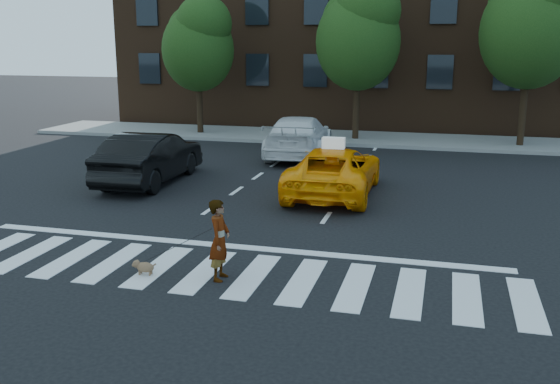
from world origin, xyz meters
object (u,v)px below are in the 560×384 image
at_px(tree_right, 532,20).
at_px(dog, 143,267).
at_px(black_sedan, 150,158).
at_px(woman, 220,240).
at_px(taxi, 334,171).
at_px(white_suv, 299,136).
at_px(tree_mid, 359,31).
at_px(tree_left, 198,41).

relative_size(tree_right, dog, 15.08).
distance_m(tree_right, black_sedan, 16.37).
height_order(woman, dog, woman).
xyz_separation_m(taxi, white_suv, (-2.46, 5.78, 0.09)).
height_order(tree_mid, dog, tree_mid).
relative_size(tree_left, white_suv, 1.19).
relative_size(tree_mid, white_suv, 1.30).
distance_m(tree_left, tree_right, 14.52).
height_order(tree_mid, woman, tree_mid).
bearing_deg(dog, black_sedan, 111.84).
bearing_deg(black_sedan, tree_left, -78.75).
height_order(tree_right, taxi, tree_right).
distance_m(tree_right, dog, 20.14).
bearing_deg(woman, dog, 95.09).
bearing_deg(white_suv, tree_mid, -116.76).
bearing_deg(white_suv, black_sedan, 53.44).
bearing_deg(tree_right, white_suv, -154.03).
bearing_deg(taxi, white_suv, -67.75).
height_order(black_sedan, woman, black_sedan).
distance_m(black_sedan, dog, 8.31).
bearing_deg(black_sedan, tree_right, -142.44).
xyz_separation_m(tree_left, tree_mid, (7.50, -0.00, 0.41)).
height_order(tree_left, taxi, tree_left).
distance_m(tree_mid, taxi, 10.85).
bearing_deg(woman, taxi, -8.83).
relative_size(tree_left, taxi, 1.28).
bearing_deg(white_suv, woman, 91.62).
height_order(tree_mid, tree_right, tree_right).
xyz_separation_m(white_suv, dog, (0.04, -13.26, -0.63)).
relative_size(woman, dog, 3.08).
xyz_separation_m(tree_mid, taxi, (0.79, -10.00, -4.15)).
relative_size(tree_mid, black_sedan, 1.43).
bearing_deg(tree_left, white_suv, -35.87).
xyz_separation_m(taxi, black_sedan, (-5.97, 0.00, 0.11)).
distance_m(black_sedan, woman, 8.89).
height_order(tree_right, white_suv, tree_right).
bearing_deg(woman, tree_right, -24.22).
distance_m(tree_left, dog, 18.93).
distance_m(tree_right, taxi, 12.62).
distance_m(tree_right, woman, 19.22).
bearing_deg(dog, tree_right, 60.16).
relative_size(black_sedan, dog, 9.71).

